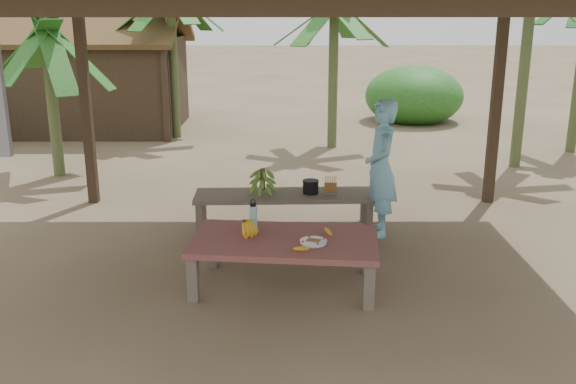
{
  "coord_description": "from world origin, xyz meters",
  "views": [
    {
      "loc": [
        -0.07,
        -6.42,
        2.68
      ],
      "look_at": [
        -0.05,
        0.03,
        0.8
      ],
      "focal_mm": 40.0,
      "sensor_mm": 36.0,
      "label": 1
    }
  ],
  "objects_px": {
    "bench": "(284,198)",
    "cooking_pot": "(311,187)",
    "work_table": "(285,245)",
    "plate": "(313,242)",
    "ripe_banana_bunch": "(244,227)",
    "woman": "(381,168)",
    "water_flask": "(253,216)"
  },
  "relations": [
    {
      "from": "water_flask",
      "to": "cooking_pot",
      "type": "xyz_separation_m",
      "value": [
        0.64,
        1.41,
        -0.1
      ]
    },
    {
      "from": "work_table",
      "to": "ripe_banana_bunch",
      "type": "relative_size",
      "value": 7.02
    },
    {
      "from": "work_table",
      "to": "bench",
      "type": "bearing_deg",
      "value": 96.36
    },
    {
      "from": "water_flask",
      "to": "woman",
      "type": "xyz_separation_m",
      "value": [
        1.46,
        1.21,
        0.19
      ]
    },
    {
      "from": "work_table",
      "to": "woman",
      "type": "bearing_deg",
      "value": 59.18
    },
    {
      "from": "bench",
      "to": "cooking_pot",
      "type": "xyz_separation_m",
      "value": [
        0.33,
        0.0,
        0.14
      ]
    },
    {
      "from": "work_table",
      "to": "woman",
      "type": "height_order",
      "value": "woman"
    },
    {
      "from": "plate",
      "to": "woman",
      "type": "height_order",
      "value": "woman"
    },
    {
      "from": "work_table",
      "to": "ripe_banana_bunch",
      "type": "distance_m",
      "value": 0.45
    },
    {
      "from": "work_table",
      "to": "cooking_pot",
      "type": "bearing_deg",
      "value": 85.62
    },
    {
      "from": "plate",
      "to": "cooking_pot",
      "type": "xyz_separation_m",
      "value": [
        0.04,
        1.87,
        0.01
      ]
    },
    {
      "from": "plate",
      "to": "woman",
      "type": "xyz_separation_m",
      "value": [
        0.87,
        1.67,
        0.3
      ]
    },
    {
      "from": "cooking_pot",
      "to": "plate",
      "type": "bearing_deg",
      "value": -91.29
    },
    {
      "from": "plate",
      "to": "ripe_banana_bunch",
      "type": "bearing_deg",
      "value": 159.01
    },
    {
      "from": "water_flask",
      "to": "woman",
      "type": "relative_size",
      "value": 0.19
    },
    {
      "from": "work_table",
      "to": "bench",
      "type": "height_order",
      "value": "work_table"
    },
    {
      "from": "work_table",
      "to": "cooking_pot",
      "type": "distance_m",
      "value": 1.76
    },
    {
      "from": "water_flask",
      "to": "plate",
      "type": "bearing_deg",
      "value": -37.51
    },
    {
      "from": "woman",
      "to": "cooking_pot",
      "type": "bearing_deg",
      "value": -106.93
    },
    {
      "from": "water_flask",
      "to": "woman",
      "type": "bearing_deg",
      "value": 39.62
    },
    {
      "from": "bench",
      "to": "work_table",
      "type": "bearing_deg",
      "value": -91.37
    },
    {
      "from": "plate",
      "to": "cooking_pot",
      "type": "bearing_deg",
      "value": 88.71
    },
    {
      "from": "cooking_pot",
      "to": "ripe_banana_bunch",
      "type": "bearing_deg",
      "value": -114.15
    },
    {
      "from": "water_flask",
      "to": "woman",
      "type": "distance_m",
      "value": 1.91
    },
    {
      "from": "ripe_banana_bunch",
      "to": "plate",
      "type": "bearing_deg",
      "value": -20.99
    },
    {
      "from": "ripe_banana_bunch",
      "to": "bench",
      "type": "bearing_deg",
      "value": 76.19
    },
    {
      "from": "cooking_pot",
      "to": "woman",
      "type": "bearing_deg",
      "value": -13.93
    },
    {
      "from": "plate",
      "to": "water_flask",
      "type": "height_order",
      "value": "water_flask"
    },
    {
      "from": "water_flask",
      "to": "cooking_pot",
      "type": "bearing_deg",
      "value": 65.76
    },
    {
      "from": "work_table",
      "to": "water_flask",
      "type": "relative_size",
      "value": 6.22
    },
    {
      "from": "ripe_banana_bunch",
      "to": "cooking_pot",
      "type": "relative_size",
      "value": 1.41
    },
    {
      "from": "bench",
      "to": "ripe_banana_bunch",
      "type": "bearing_deg",
      "value": -105.56
    }
  ]
}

